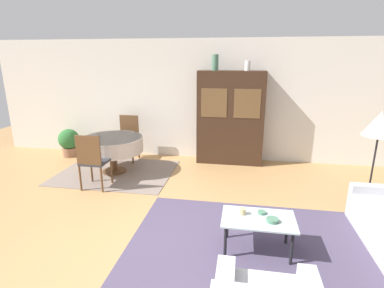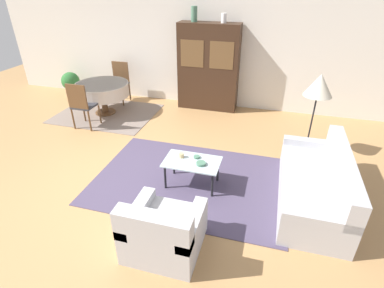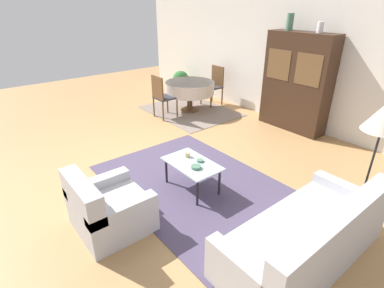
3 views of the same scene
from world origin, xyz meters
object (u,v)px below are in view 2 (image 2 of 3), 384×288
at_px(dining_chair_far, 119,80).
at_px(bowl_small, 197,157).
at_px(armchair, 163,232).
at_px(floor_lamp, 319,87).
at_px(bowl, 201,164).
at_px(couch, 316,185).
at_px(coffee_table, 192,164).
at_px(display_cabinet, 208,68).
at_px(dining_chair_near, 82,103).
at_px(vase_tall, 194,14).
at_px(vase_short, 224,18).
at_px(cup, 181,155).
at_px(potted_plant, 71,83).
at_px(dining_table, 102,90).

relative_size(dining_chair_far, bowl_small, 10.07).
distance_m(armchair, floor_lamp, 3.53).
relative_size(floor_lamp, bowl, 10.61).
xyz_separation_m(couch, coffee_table, (-1.85, -0.10, 0.11)).
relative_size(display_cabinet, bowl_small, 20.17).
height_order(couch, bowl, couch).
bearing_deg(bowl, armchair, -95.72).
bearing_deg(floor_lamp, dining_chair_near, -177.63).
relative_size(bowl_small, vase_tall, 0.31).
bearing_deg(vase_short, coffee_table, -86.59).
height_order(cup, potted_plant, potted_plant).
distance_m(armchair, dining_table, 4.55).
distance_m(dining_chair_near, bowl_small, 3.12).
relative_size(dining_table, vase_short, 6.13).
relative_size(display_cabinet, vase_short, 10.06).
height_order(dining_chair_near, potted_plant, dining_chair_near).
bearing_deg(dining_chair_far, display_cabinet, -174.79).
relative_size(display_cabinet, vase_tall, 6.19).
height_order(dining_table, cup, dining_table).
bearing_deg(vase_tall, dining_chair_far, -173.81).
relative_size(dining_chair_near, vase_tall, 3.09).
distance_m(dining_table, potted_plant, 1.72).
height_order(armchair, dining_chair_far, dining_chair_far).
bearing_deg(vase_tall, armchair, -78.98).
height_order(cup, bowl, cup).
bearing_deg(dining_chair_near, floor_lamp, 2.37).
distance_m(bowl_small, vase_short, 3.55).
bearing_deg(display_cabinet, bowl, -78.58).
relative_size(armchair, vase_tall, 2.64).
height_order(dining_chair_far, potted_plant, dining_chair_far).
height_order(couch, vase_tall, vase_tall).
height_order(dining_chair_near, dining_chair_far, same).
bearing_deg(floor_lamp, couch, -88.05).
bearing_deg(bowl, cup, 161.29).
distance_m(vase_tall, vase_short, 0.68).
bearing_deg(floor_lamp, dining_table, 171.97).
distance_m(couch, bowl, 1.71).
relative_size(dining_chair_near, bowl, 7.05).
distance_m(couch, vase_tall, 4.57).
distance_m(couch, coffee_table, 1.85).
bearing_deg(floor_lamp, vase_short, 139.42).
bearing_deg(armchair, dining_table, 128.78).
bearing_deg(coffee_table, bowl, -18.88).
height_order(display_cabinet, dining_chair_far, display_cabinet).
xyz_separation_m(dining_chair_near, potted_plant, (-1.49, 1.67, -0.22)).
xyz_separation_m(coffee_table, bowl_small, (0.04, 0.12, 0.07)).
distance_m(dining_table, dining_chair_near, 0.84).
xyz_separation_m(couch, vase_tall, (-2.71, 3.14, 1.90)).
distance_m(dining_table, vase_tall, 2.73).
relative_size(armchair, floor_lamp, 0.57).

